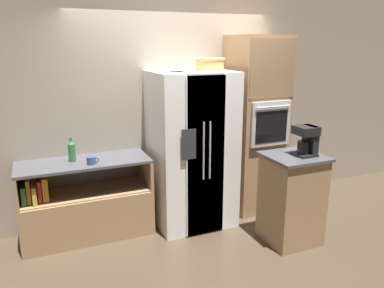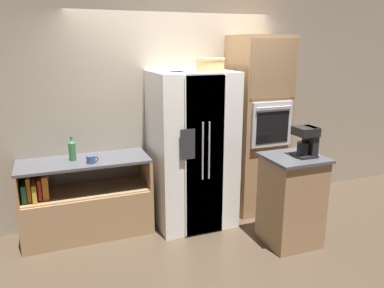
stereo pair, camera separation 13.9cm
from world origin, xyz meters
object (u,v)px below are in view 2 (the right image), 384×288
at_px(refrigerator, 192,149).
at_px(mug, 91,159).
at_px(fruit_bowl, 177,68).
at_px(wicker_basket, 210,64).
at_px(bottle_tall, 72,150).
at_px(wall_oven, 257,125).
at_px(coffee_maker, 307,140).

bearing_deg(refrigerator, mug, -179.10).
xyz_separation_m(fruit_bowl, mug, (-0.98, 0.02, -0.94)).
distance_m(wicker_basket, mug, 1.69).
height_order(bottle_tall, mug, bottle_tall).
bearing_deg(wicker_basket, fruit_bowl, 179.99).
bearing_deg(bottle_tall, wicker_basket, -7.20).
xyz_separation_m(wall_oven, bottle_tall, (-2.28, 0.08, -0.11)).
bearing_deg(fruit_bowl, refrigerator, 11.53).
bearing_deg(coffee_maker, fruit_bowl, 141.74).
bearing_deg(coffee_maker, refrigerator, 135.04).
xyz_separation_m(refrigerator, wall_oven, (0.93, 0.08, 0.20)).
bearing_deg(bottle_tall, refrigerator, -6.61).
relative_size(wicker_basket, bottle_tall, 1.24).
bearing_deg(wall_oven, coffee_maker, -90.25).
xyz_separation_m(bottle_tall, coffee_maker, (2.27, -1.08, 0.15)).
xyz_separation_m(wicker_basket, mug, (-1.38, 0.02, -0.98)).
xyz_separation_m(refrigerator, mug, (-1.17, -0.02, 0.01)).
relative_size(refrigerator, wall_oven, 0.82).
bearing_deg(refrigerator, fruit_bowl, -168.47).
bearing_deg(wicker_basket, mug, 179.11).
height_order(fruit_bowl, bottle_tall, fruit_bowl).
bearing_deg(refrigerator, coffee_maker, -44.96).
height_order(wicker_basket, fruit_bowl, wicker_basket).
xyz_separation_m(wall_oven, fruit_bowl, (-1.12, -0.12, 0.75)).
bearing_deg(fruit_bowl, bottle_tall, 170.37).
bearing_deg(wall_oven, refrigerator, -175.19).
distance_m(bottle_tall, coffee_maker, 2.52).
relative_size(wall_oven, wicker_basket, 6.64).
xyz_separation_m(refrigerator, coffee_maker, (0.92, -0.92, 0.25)).
height_order(refrigerator, wicker_basket, wicker_basket).
relative_size(fruit_bowl, bottle_tall, 0.85).
height_order(wall_oven, coffee_maker, wall_oven).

